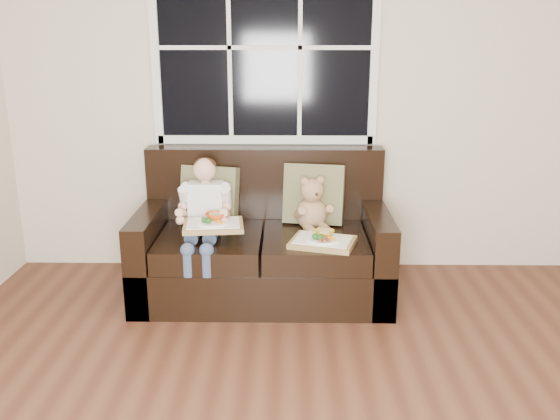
{
  "coord_description": "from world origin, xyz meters",
  "views": [
    {
      "loc": [
        -0.17,
        -1.86,
        1.73
      ],
      "look_at": [
        -0.22,
        1.85,
        0.64
      ],
      "focal_mm": 38.0,
      "sensor_mm": 36.0,
      "label": 1
    }
  ],
  "objects_px": {
    "teddy_bear": "(312,207)",
    "tray_right": "(323,240)",
    "tray_left": "(213,224)",
    "loveseat": "(263,248)",
    "child": "(204,209)"
  },
  "relations": [
    {
      "from": "child",
      "to": "tray_left",
      "type": "bearing_deg",
      "value": -63.32
    },
    {
      "from": "loveseat",
      "to": "tray_left",
      "type": "xyz_separation_m",
      "value": [
        -0.31,
        -0.27,
        0.27
      ]
    },
    {
      "from": "loveseat",
      "to": "child",
      "type": "relative_size",
      "value": 2.2
    },
    {
      "from": "teddy_bear",
      "to": "loveseat",
      "type": "bearing_deg",
      "value": 167.66
    },
    {
      "from": "tray_left",
      "to": "tray_right",
      "type": "bearing_deg",
      "value": -10.27
    },
    {
      "from": "loveseat",
      "to": "child",
      "type": "bearing_deg",
      "value": -163.53
    },
    {
      "from": "tray_left",
      "to": "tray_right",
      "type": "distance_m",
      "value": 0.71
    },
    {
      "from": "loveseat",
      "to": "child",
      "type": "height_order",
      "value": "loveseat"
    },
    {
      "from": "child",
      "to": "tray_left",
      "type": "distance_m",
      "value": 0.18
    },
    {
      "from": "child",
      "to": "tray_right",
      "type": "height_order",
      "value": "child"
    },
    {
      "from": "loveseat",
      "to": "tray_right",
      "type": "xyz_separation_m",
      "value": [
        0.39,
        -0.32,
        0.17
      ]
    },
    {
      "from": "loveseat",
      "to": "teddy_bear",
      "type": "height_order",
      "value": "loveseat"
    },
    {
      "from": "child",
      "to": "teddy_bear",
      "type": "xyz_separation_m",
      "value": [
        0.72,
        0.14,
        -0.02
      ]
    },
    {
      "from": "teddy_bear",
      "to": "tray_right",
      "type": "distance_m",
      "value": 0.37
    },
    {
      "from": "teddy_bear",
      "to": "child",
      "type": "bearing_deg",
      "value": 174.51
    }
  ]
}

